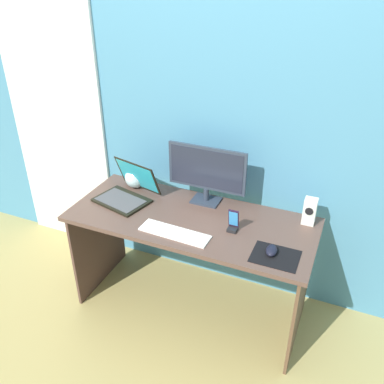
% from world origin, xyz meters
% --- Properties ---
extents(ground_plane, '(8.00, 8.00, 0.00)m').
position_xyz_m(ground_plane, '(0.00, 0.00, 0.00)').
color(ground_plane, tan).
extents(wall_back, '(6.00, 0.04, 2.50)m').
position_xyz_m(wall_back, '(0.00, 0.41, 1.25)').
color(wall_back, teal).
rests_on(wall_back, ground_plane).
extents(door_left, '(0.82, 0.02, 2.02)m').
position_xyz_m(door_left, '(-1.26, 0.38, 1.01)').
color(door_left, white).
rests_on(door_left, ground_plane).
extents(desk, '(1.51, 0.63, 0.72)m').
position_xyz_m(desk, '(0.00, 0.00, 0.58)').
color(desk, brown).
rests_on(desk, ground_plane).
extents(monitor, '(0.51, 0.14, 0.38)m').
position_xyz_m(monitor, '(0.01, 0.22, 0.94)').
color(monitor, '#2B3444').
rests_on(monitor, desk).
extents(speaker_right, '(0.07, 0.07, 0.16)m').
position_xyz_m(speaker_right, '(0.67, 0.23, 0.81)').
color(speaker_right, silver).
rests_on(speaker_right, desk).
extents(laptop, '(0.40, 0.39, 0.23)m').
position_xyz_m(laptop, '(-0.48, 0.05, 0.77)').
color(laptop, black).
rests_on(laptop, desk).
extents(fishbowl, '(0.14, 0.14, 0.14)m').
position_xyz_m(fishbowl, '(-0.51, 0.22, 0.79)').
color(fishbowl, silver).
rests_on(fishbowl, desk).
extents(keyboard_external, '(0.42, 0.14, 0.01)m').
position_xyz_m(keyboard_external, '(-0.02, -0.19, 0.73)').
color(keyboard_external, white).
rests_on(keyboard_external, desk).
extents(mousepad, '(0.25, 0.20, 0.00)m').
position_xyz_m(mousepad, '(0.56, -0.17, 0.73)').
color(mousepad, black).
rests_on(mousepad, desk).
extents(mouse, '(0.07, 0.11, 0.04)m').
position_xyz_m(mouse, '(0.53, -0.15, 0.74)').
color(mouse, black).
rests_on(mouse, mousepad).
extents(phone_in_dock, '(0.06, 0.05, 0.14)m').
position_xyz_m(phone_in_dock, '(0.28, -0.03, 0.77)').
color(phone_in_dock, black).
rests_on(phone_in_dock, desk).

